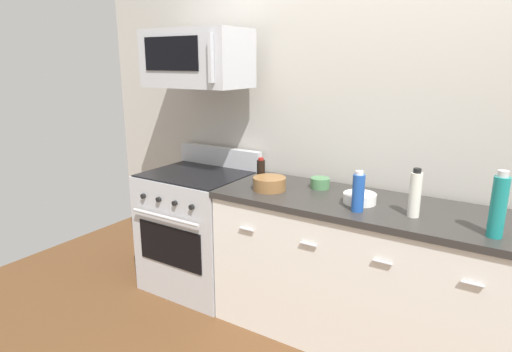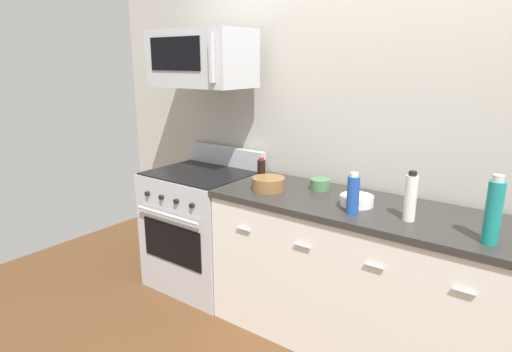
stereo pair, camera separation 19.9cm
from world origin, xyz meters
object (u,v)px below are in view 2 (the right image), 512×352
at_px(bowl_green_glaze, 320,184).
at_px(bottle_sparkling_teal, 494,212).
at_px(bowl_wooden_salad, 268,183).
at_px(microwave, 201,59).
at_px(bottle_soda_blue, 353,194).
at_px(bottle_vinegar_white, 411,197).
at_px(bottle_soy_sauce_dark, 261,172).
at_px(bowl_white_ceramic, 357,200).
at_px(range_oven, 203,228).

bearing_deg(bowl_green_glaze, bottle_sparkling_teal, -16.52).
relative_size(bottle_sparkling_teal, bowl_wooden_salad, 1.52).
xyz_separation_m(bowl_green_glaze, bowl_wooden_salad, (-0.26, -0.21, 0.01)).
distance_m(microwave, bowl_wooden_salad, 1.05).
relative_size(bottle_soda_blue, bottle_vinegar_white, 0.86).
distance_m(bottle_soy_sauce_dark, bottle_soda_blue, 0.77).
bearing_deg(bottle_sparkling_teal, bowl_green_glaze, 163.48).
distance_m(bottle_sparkling_teal, bowl_green_glaze, 1.10).
xyz_separation_m(bottle_vinegar_white, bowl_green_glaze, (-0.65, 0.23, -0.09)).
bearing_deg(bottle_soy_sauce_dark, bottle_vinegar_white, -5.83).
height_order(bottle_soda_blue, bowl_wooden_salad, bottle_soda_blue).
distance_m(bowl_green_glaze, bowl_wooden_salad, 0.34).
bearing_deg(bowl_white_ceramic, bottle_soy_sauce_dark, 176.95).
distance_m(bottle_soy_sauce_dark, bowl_green_glaze, 0.41).
bearing_deg(bottle_soda_blue, range_oven, 172.40).
height_order(bottle_vinegar_white, bottle_sparkling_teal, bottle_sparkling_teal).
xyz_separation_m(bowl_green_glaze, bowl_white_ceramic, (0.33, -0.16, -0.00)).
height_order(bottle_sparkling_teal, bowl_green_glaze, bottle_sparkling_teal).
distance_m(range_oven, bottle_sparkling_teal, 2.09).
bearing_deg(bottle_soy_sauce_dark, microwave, 176.24).
height_order(bottle_vinegar_white, bowl_white_ceramic, bottle_vinegar_white).
xyz_separation_m(bottle_soy_sauce_dark, bottle_vinegar_white, (1.03, -0.11, 0.04)).
bearing_deg(range_oven, bottle_vinegar_white, -3.50).
relative_size(bottle_soy_sauce_dark, bottle_vinegar_white, 0.68).
distance_m(bowl_wooden_salad, bowl_white_ceramic, 0.59).
distance_m(microwave, bottle_vinegar_white, 1.75).
relative_size(microwave, bowl_wooden_salad, 3.47).
height_order(range_oven, bowl_wooden_salad, range_oven).
relative_size(bowl_green_glaze, bowl_wooden_salad, 0.59).
distance_m(bottle_vinegar_white, bowl_green_glaze, 0.69).
height_order(bottle_soda_blue, bottle_vinegar_white, bottle_vinegar_white).
bearing_deg(bottle_soy_sauce_dark, bottle_soda_blue, -13.71).
bearing_deg(bottle_sparkling_teal, bottle_soda_blue, 179.68).
relative_size(range_oven, bowl_wooden_salad, 4.99).
height_order(microwave, bottle_sparkling_teal, microwave).
xyz_separation_m(bottle_soy_sauce_dark, bowl_wooden_salad, (0.12, -0.09, -0.04)).
relative_size(bottle_soy_sauce_dark, bowl_wooden_salad, 0.85).
relative_size(bottle_vinegar_white, bowl_green_glaze, 2.12).
xyz_separation_m(range_oven, bottle_soda_blue, (1.31, -0.17, 0.56)).
height_order(range_oven, bottle_sparkling_teal, bottle_sparkling_teal).
distance_m(bottle_sparkling_teal, bowl_white_ceramic, 0.74).
distance_m(range_oven, bowl_wooden_salad, 0.85).
height_order(bottle_soy_sauce_dark, bowl_green_glaze, bottle_soy_sauce_dark).
relative_size(bottle_soda_blue, bowl_white_ceramic, 1.20).
height_order(range_oven, bowl_white_ceramic, range_oven).
bearing_deg(bowl_green_glaze, microwave, -174.76).
distance_m(microwave, bottle_soda_blue, 1.51).
distance_m(bottle_vinegar_white, bowl_white_ceramic, 0.34).
xyz_separation_m(range_oven, bottle_soy_sauce_dark, (0.56, 0.01, 0.54)).
height_order(bottle_soy_sauce_dark, bottle_soda_blue, bottle_soda_blue).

